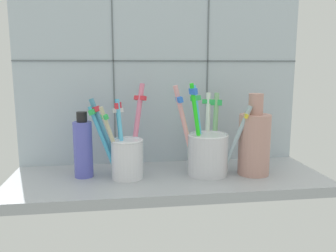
{
  "coord_description": "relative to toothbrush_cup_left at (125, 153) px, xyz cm",
  "views": [
    {
      "loc": [
        -9.56,
        -67.63,
        24.29
      ],
      "look_at": [
        0.0,
        0.21,
        12.37
      ],
      "focal_mm": 37.12,
      "sensor_mm": 36.0,
      "label": 1
    }
  ],
  "objects": [
    {
      "name": "toothbrush_cup_right",
      "position": [
        16.8,
        -0.14,
        0.03
      ],
      "size": [
        15.69,
        10.22,
        18.94
      ],
      "color": "silver",
      "rests_on": "counter_slab"
    },
    {
      "name": "tile_wall_back",
      "position": [
        8.58,
        11.46,
        15.42
      ],
      "size": [
        64.0,
        2.2,
        45.0
      ],
      "color": "#B2C1CC",
      "rests_on": "ground"
    },
    {
      "name": "counter_slab",
      "position": [
        8.58,
        -0.54,
        -6.08
      ],
      "size": [
        64.0,
        22.0,
        2.0
      ],
      "primitive_type": "cube",
      "color": "#9EA3A8",
      "rests_on": "ground"
    },
    {
      "name": "toothbrush_cup_left",
      "position": [
        0.0,
        0.0,
        0.0
      ],
      "size": [
        12.0,
        9.31,
        18.71
      ],
      "color": "white",
      "rests_on": "counter_slab"
    },
    {
      "name": "soap_bottle",
      "position": [
        -8.43,
        1.55,
        0.9
      ],
      "size": [
        3.77,
        3.77,
        13.3
      ],
      "color": "#585CC5",
      "rests_on": "counter_slab"
    },
    {
      "name": "ceramic_vase",
      "position": [
        26.36,
        -1.53,
        1.73
      ],
      "size": [
        6.45,
        6.45,
        16.78
      ],
      "color": "tan",
      "rests_on": "counter_slab"
    }
  ]
}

